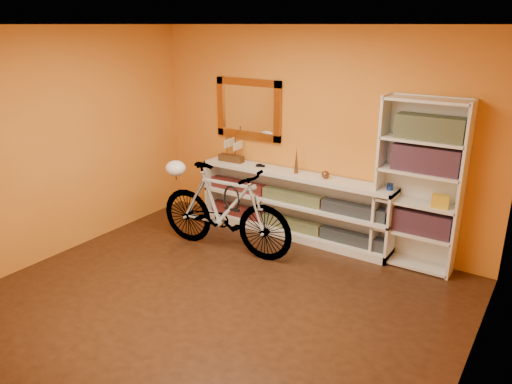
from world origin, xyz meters
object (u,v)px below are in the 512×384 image
Objects in this scene: console_unit at (293,205)px; helmet at (176,168)px; bookcase at (419,186)px; bicycle at (224,209)px.

helmet reaches higher than console_unit.
bookcase is 2.21m from bicycle.
helmet is (-0.69, -0.05, 0.40)m from bicycle.
console_unit is at bearing -179.06° from bookcase.
helmet is at bearing -142.77° from console_unit.
bookcase is (1.53, 0.03, 0.52)m from console_unit.
helmet is at bearing -161.36° from bookcase.
bookcase reaches higher than helmet.
console_unit is 1.37× the size of bookcase.
bicycle is at bearing -119.47° from console_unit.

